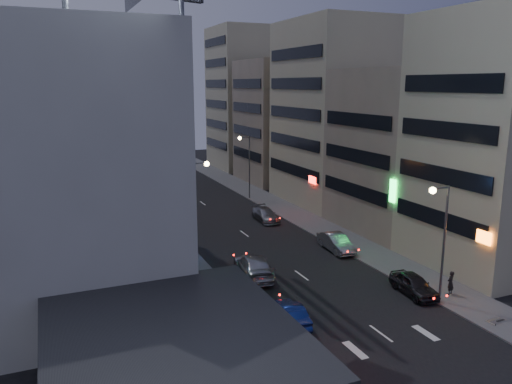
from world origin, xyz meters
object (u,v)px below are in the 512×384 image
parked_car_left (167,211)px  road_car_silver (254,266)px  parked_car_right_far (265,215)px  parked_car_right_near (414,285)px  person (451,283)px  parked_car_right_mid (336,242)px  road_car_blue (289,314)px  scooter_silver_b (499,309)px

parked_car_left → road_car_silver: 20.16m
parked_car_right_far → parked_car_left: bearing=151.2°
parked_car_right_far → parked_car_right_near: bearing=-82.8°
person → parked_car_right_mid: bearing=-96.5°
parked_car_right_far → road_car_blue: bearing=-108.0°
parked_car_left → road_car_blue: (1.07, -28.07, -0.02)m
parked_car_right_near → parked_car_right_far: 21.84m
parked_car_right_near → scooter_silver_b: parked_car_right_near is taller
parked_car_right_mid → parked_car_right_far: (-1.72, 11.54, -0.07)m
scooter_silver_b → road_car_blue: bearing=67.2°
parked_car_left → parked_car_right_far: bearing=154.7°
road_car_blue → scooter_silver_b: (12.55, -4.61, -0.03)m
person → scooter_silver_b: 3.94m
parked_car_right_near → parked_car_right_mid: (0.00, 10.23, 0.03)m
parked_car_right_mid → road_car_blue: (-10.13, -10.74, -0.08)m
parked_car_right_near → road_car_blue: parked_car_right_near is taller
road_car_silver → road_car_blue: bearing=93.5°
parked_car_right_near → road_car_silver: (-9.08, 7.51, 0.11)m
parked_car_right_far → scooter_silver_b: 27.21m
person → scooter_silver_b: bearing=76.3°
parked_car_right_far → road_car_silver: road_car_silver is taller
parked_car_right_far → scooter_silver_b: parked_car_right_far is taller
parked_car_right_near → parked_car_right_far: (-1.72, 21.77, -0.04)m
parked_car_right_far → person: person is taller
parked_car_right_far → road_car_silver: bearing=-114.6°
person → road_car_blue: bearing=-20.5°
road_car_silver → scooter_silver_b: road_car_silver is taller
parked_car_right_near → scooter_silver_b: (2.42, -5.12, -0.08)m
road_car_silver → parked_car_right_far: bearing=-106.3°
parked_car_left → parked_car_right_far: 11.11m
parked_car_left → road_car_silver: bearing=102.2°
parked_car_right_far → person: bearing=-77.7°
parked_car_right_far → scooter_silver_b: (4.14, -26.89, -0.04)m
parked_car_right_near → parked_car_right_mid: size_ratio=0.93×
road_car_silver → parked_car_left: bearing=-72.9°
road_car_blue → person: bearing=-178.1°
parked_car_right_near → parked_car_left: size_ratio=0.85×
road_car_silver → person: size_ratio=3.44×
road_car_silver → scooter_silver_b: bearing=143.3°
road_car_silver → person: person is taller
road_car_blue → parked_car_right_near: bearing=-172.0°
parked_car_right_far → road_car_blue: parked_car_right_far is taller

